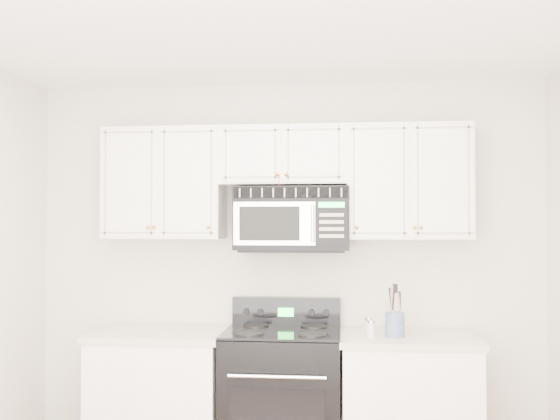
# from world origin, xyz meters

# --- Properties ---
(room) EXTENTS (3.51, 3.51, 2.61)m
(room) POSITION_xyz_m (0.00, 0.00, 1.30)
(room) COLOR brown
(room) RESTS_ON ground
(base_cabinet_left) EXTENTS (0.86, 0.65, 0.92)m
(base_cabinet_left) POSITION_xyz_m (-0.80, 1.44, 0.43)
(base_cabinet_left) COLOR silver
(base_cabinet_left) RESTS_ON ground
(base_cabinet_right) EXTENTS (0.86, 0.65, 0.92)m
(base_cabinet_right) POSITION_xyz_m (0.80, 1.44, 0.43)
(base_cabinet_right) COLOR silver
(base_cabinet_right) RESTS_ON ground
(range) EXTENTS (0.74, 0.68, 1.12)m
(range) POSITION_xyz_m (0.00, 1.44, 0.48)
(range) COLOR black
(range) RESTS_ON ground
(upper_cabinets) EXTENTS (2.44, 0.37, 0.75)m
(upper_cabinets) POSITION_xyz_m (-0.00, 1.58, 1.93)
(upper_cabinets) COLOR silver
(upper_cabinets) RESTS_ON ground
(microwave) EXTENTS (0.75, 0.43, 0.42)m
(microwave) POSITION_xyz_m (0.06, 1.56, 1.66)
(microwave) COLOR black
(microwave) RESTS_ON ground
(utensil_crock) EXTENTS (0.12, 0.12, 0.32)m
(utensil_crock) POSITION_xyz_m (0.71, 1.36, 1.00)
(utensil_crock) COLOR slate
(utensil_crock) RESTS_ON base_cabinet_right
(shaker_salt) EXTENTS (0.04, 0.04, 0.11)m
(shaker_salt) POSITION_xyz_m (0.56, 1.30, 0.97)
(shaker_salt) COLOR silver
(shaker_salt) RESTS_ON base_cabinet_right
(shaker_pepper) EXTENTS (0.05, 0.05, 0.11)m
(shaker_pepper) POSITION_xyz_m (0.55, 1.41, 0.97)
(shaker_pepper) COLOR silver
(shaker_pepper) RESTS_ON base_cabinet_right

